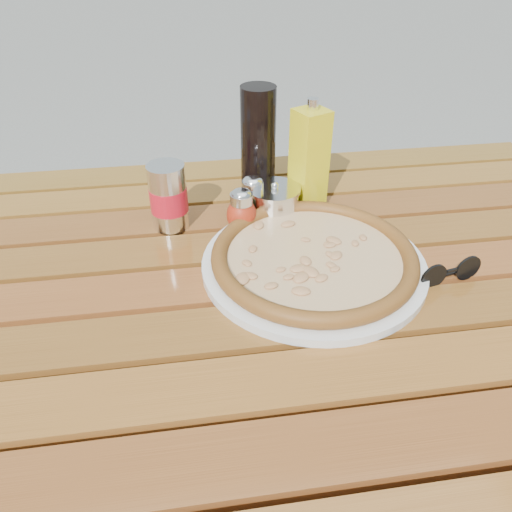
{
  "coord_description": "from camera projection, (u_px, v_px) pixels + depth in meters",
  "views": [
    {
      "loc": [
        -0.09,
        -0.61,
        1.24
      ],
      "look_at": [
        0.0,
        0.02,
        0.78
      ],
      "focal_mm": 35.0,
      "sensor_mm": 36.0,
      "label": 1
    }
  ],
  "objects": [
    {
      "name": "oregano_shaker",
      "position": [
        253.0,
        198.0,
        0.92
      ],
      "size": [
        0.07,
        0.07,
        0.08
      ],
      "rotation": [
        0.0,
        0.0,
        -0.28
      ],
      "color": "#313B17",
      "rests_on": "table"
    },
    {
      "name": "dark_bottle",
      "position": [
        258.0,
        145.0,
        0.94
      ],
      "size": [
        0.09,
        0.09,
        0.22
      ],
      "primitive_type": "cylinder",
      "rotation": [
        0.0,
        0.0,
        -0.4
      ],
      "color": "black",
      "rests_on": "table"
    },
    {
      "name": "table",
      "position": [
        258.0,
        315.0,
        0.83
      ],
      "size": [
        1.4,
        0.9,
        0.75
      ],
      "color": "#361E0C",
      "rests_on": "ground"
    },
    {
      "name": "pepper_shaker",
      "position": [
        242.0,
        211.0,
        0.88
      ],
      "size": [
        0.06,
        0.06,
        0.08
      ],
      "rotation": [
        0.0,
        0.0,
        0.22
      ],
      "color": "#AE2C13",
      "rests_on": "table"
    },
    {
      "name": "plate",
      "position": [
        313.0,
        264.0,
        0.81
      ],
      "size": [
        0.47,
        0.47,
        0.01
      ],
      "primitive_type": "cylinder",
      "rotation": [
        0.0,
        0.0,
        -0.39
      ],
      "color": "silver",
      "rests_on": "table"
    },
    {
      "name": "olive_oil_cruet",
      "position": [
        309.0,
        160.0,
        0.92
      ],
      "size": [
        0.07,
        0.07,
        0.21
      ],
      "rotation": [
        0.0,
        0.0,
        0.41
      ],
      "color": "gold",
      "rests_on": "table"
    },
    {
      "name": "pizza",
      "position": [
        314.0,
        256.0,
        0.8
      ],
      "size": [
        0.42,
        0.42,
        0.03
      ],
      "rotation": [
        0.0,
        0.0,
        -0.33
      ],
      "color": "beige",
      "rests_on": "plate"
    },
    {
      "name": "soda_can",
      "position": [
        169.0,
        197.0,
        0.88
      ],
      "size": [
        0.07,
        0.07,
        0.12
      ],
      "rotation": [
        0.0,
        0.0,
        -0.12
      ],
      "color": "silver",
      "rests_on": "table"
    },
    {
      "name": "parmesan_tin",
      "position": [
        274.0,
        202.0,
        0.93
      ],
      "size": [
        0.1,
        0.1,
        0.07
      ],
      "rotation": [
        0.0,
        0.0,
        -0.04
      ],
      "color": "silver",
      "rests_on": "table"
    },
    {
      "name": "sunglasses",
      "position": [
        450.0,
        273.0,
        0.77
      ],
      "size": [
        0.11,
        0.04,
        0.04
      ],
      "rotation": [
        0.0,
        0.0,
        0.2
      ],
      "color": "black",
      "rests_on": "table"
    }
  ]
}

